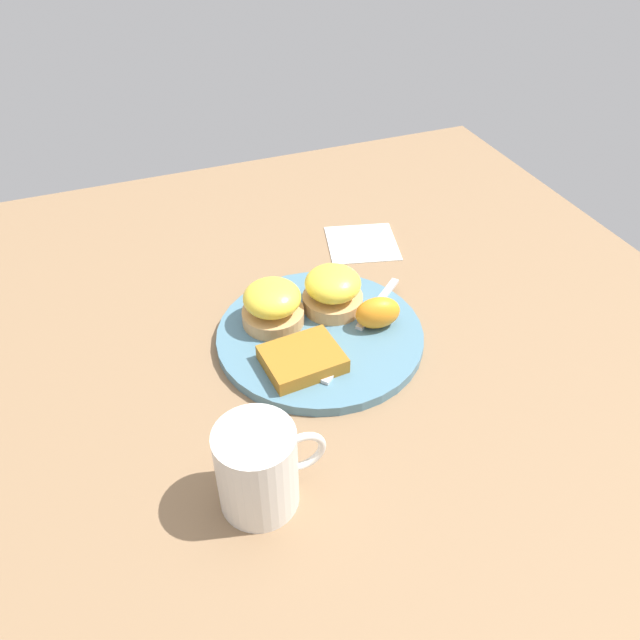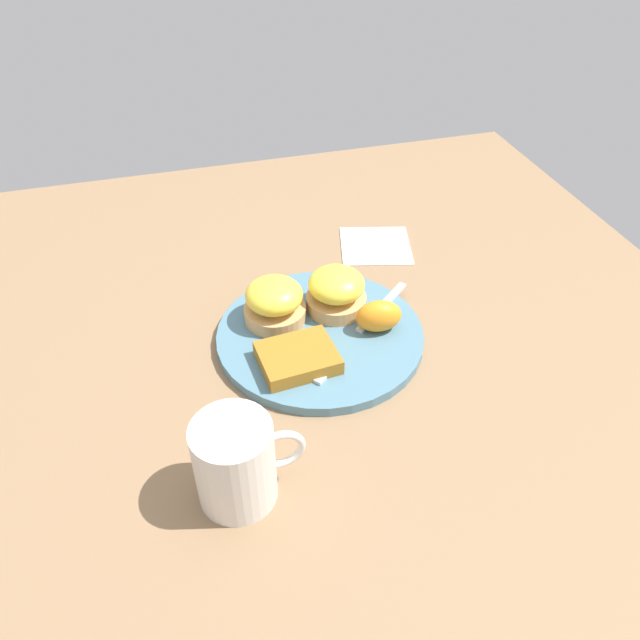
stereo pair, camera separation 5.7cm
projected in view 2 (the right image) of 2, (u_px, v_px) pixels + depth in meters
The scene contains 9 objects.
ground_plane at pixel (320, 340), 0.83m from camera, with size 1.10×1.10×0.00m, color #846647.
plate at pixel (320, 336), 0.82m from camera, with size 0.27×0.27×0.01m, color slate.
sandwich_benedict_left at pixel (336, 291), 0.84m from camera, with size 0.08×0.08×0.06m.
sandwich_benedict_right at pixel (274, 302), 0.82m from camera, with size 0.08×0.08×0.06m.
hashbrown_patty at pixel (298, 358), 0.77m from camera, with size 0.09×0.08×0.02m, color #9B661E.
orange_wedge at pixel (379, 316), 0.81m from camera, with size 0.06×0.04×0.04m, color orange.
fork at pixel (355, 335), 0.81m from camera, with size 0.19×0.16×0.00m.
cup at pixel (236, 463), 0.61m from camera, with size 0.11×0.08×0.10m.
napkin at pixel (376, 245), 1.00m from camera, with size 0.11×0.11×0.00m, color white.
Camera 2 is at (-0.17, -0.60, 0.55)m, focal length 35.00 mm.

